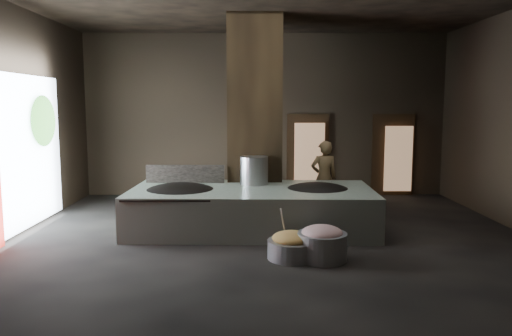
{
  "coord_description": "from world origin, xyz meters",
  "views": [
    {
      "loc": [
        -0.35,
        -9.49,
        2.55
      ],
      "look_at": [
        -0.28,
        0.69,
        1.25
      ],
      "focal_mm": 35.0,
      "sensor_mm": 36.0,
      "label": 1
    }
  ],
  "objects_px": {
    "veg_basin": "(293,249)",
    "wok_left": "(180,194)",
    "stock_pot": "(254,171)",
    "wok_right": "(317,193)",
    "cook": "(324,178)",
    "meat_basin": "(322,246)",
    "hearth_platform": "(252,209)"
  },
  "relations": [
    {
      "from": "veg_basin",
      "to": "wok_left",
      "type": "bearing_deg",
      "value": 138.24
    },
    {
      "from": "stock_pot",
      "to": "wok_right",
      "type": "bearing_deg",
      "value": -21.04
    },
    {
      "from": "wok_right",
      "to": "veg_basin",
      "type": "distance_m",
      "value": 2.2
    },
    {
      "from": "wok_left",
      "to": "cook",
      "type": "relative_size",
      "value": 0.9
    },
    {
      "from": "stock_pot",
      "to": "meat_basin",
      "type": "xyz_separation_m",
      "value": [
        1.11,
        -2.58,
        -0.9
      ]
    },
    {
      "from": "wok_right",
      "to": "meat_basin",
      "type": "xyz_separation_m",
      "value": [
        -0.19,
        -2.08,
        -0.52
      ]
    },
    {
      "from": "stock_pot",
      "to": "veg_basin",
      "type": "distance_m",
      "value": 2.76
    },
    {
      "from": "veg_basin",
      "to": "wok_right",
      "type": "bearing_deg",
      "value": 71.65
    },
    {
      "from": "wok_left",
      "to": "meat_basin",
      "type": "bearing_deg",
      "value": -37.22
    },
    {
      "from": "wok_right",
      "to": "stock_pot",
      "type": "bearing_deg",
      "value": 158.96
    },
    {
      "from": "wok_left",
      "to": "cook",
      "type": "xyz_separation_m",
      "value": [
        3.14,
        1.53,
        0.11
      ]
    },
    {
      "from": "wok_left",
      "to": "meat_basin",
      "type": "relative_size",
      "value": 1.87
    },
    {
      "from": "wok_right",
      "to": "meat_basin",
      "type": "height_order",
      "value": "wok_right"
    },
    {
      "from": "hearth_platform",
      "to": "stock_pot",
      "type": "distance_m",
      "value": 0.89
    },
    {
      "from": "wok_right",
      "to": "cook",
      "type": "distance_m",
      "value": 1.47
    },
    {
      "from": "wok_left",
      "to": "stock_pot",
      "type": "xyz_separation_m",
      "value": [
        1.5,
        0.6,
        0.38
      ]
    },
    {
      "from": "wok_right",
      "to": "meat_basin",
      "type": "relative_size",
      "value": 1.74
    },
    {
      "from": "stock_pot",
      "to": "meat_basin",
      "type": "relative_size",
      "value": 0.77
    },
    {
      "from": "wok_left",
      "to": "stock_pot",
      "type": "distance_m",
      "value": 1.66
    },
    {
      "from": "hearth_platform",
      "to": "cook",
      "type": "distance_m",
      "value": 2.28
    },
    {
      "from": "wok_left",
      "to": "meat_basin",
      "type": "xyz_separation_m",
      "value": [
        2.61,
        -1.98,
        -0.52
      ]
    },
    {
      "from": "wok_left",
      "to": "cook",
      "type": "distance_m",
      "value": 3.49
    },
    {
      "from": "wok_left",
      "to": "meat_basin",
      "type": "distance_m",
      "value": 3.32
    },
    {
      "from": "cook",
      "to": "veg_basin",
      "type": "relative_size",
      "value": 2.03
    },
    {
      "from": "wok_left",
      "to": "stock_pot",
      "type": "bearing_deg",
      "value": 21.8
    },
    {
      "from": "wok_right",
      "to": "stock_pot",
      "type": "distance_m",
      "value": 1.44
    },
    {
      "from": "cook",
      "to": "meat_basin",
      "type": "xyz_separation_m",
      "value": [
        -0.52,
        -3.51,
        -0.63
      ]
    },
    {
      "from": "hearth_platform",
      "to": "meat_basin",
      "type": "distance_m",
      "value": 2.35
    },
    {
      "from": "meat_basin",
      "to": "stock_pot",
      "type": "bearing_deg",
      "value": 113.27
    },
    {
      "from": "wok_right",
      "to": "veg_basin",
      "type": "relative_size",
      "value": 1.7
    },
    {
      "from": "hearth_platform",
      "to": "veg_basin",
      "type": "xyz_separation_m",
      "value": [
        0.68,
        -1.96,
        -0.27
      ]
    },
    {
      "from": "hearth_platform",
      "to": "wok_right",
      "type": "bearing_deg",
      "value": 3.79
    }
  ]
}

